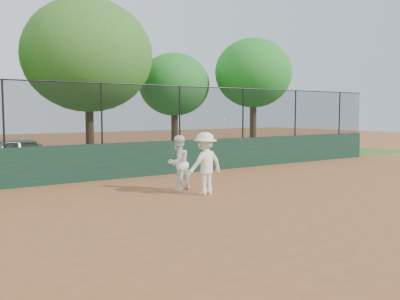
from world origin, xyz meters
TOP-DOWN VIEW (x-y plane):
  - ground at (0.00, 0.00)m, footprint 80.00×80.00m
  - back_wall at (0.00, 6.00)m, footprint 26.00×0.20m
  - grass_strip at (0.00, 12.00)m, footprint 36.00×12.00m
  - parked_car at (-2.18, 9.63)m, footprint 4.14×2.40m
  - player_second at (0.54, 2.93)m, footprint 0.90×0.78m
  - player_main at (0.81, 1.97)m, footprint 1.15×0.79m
  - fence_assembly at (-0.03, 6.00)m, footprint 26.00×0.06m
  - tree_2 at (1.00, 11.13)m, footprint 5.71×5.19m
  - tree_3 at (5.86, 11.93)m, footprint 3.73×3.39m
  - tree_4 at (9.85, 10.35)m, footprint 4.26×3.88m

SIDE VIEW (x-z plane):
  - ground at x=0.00m, z-range 0.00..0.00m
  - grass_strip at x=0.00m, z-range 0.00..0.01m
  - back_wall at x=0.00m, z-range 0.00..1.20m
  - parked_car at x=-2.18m, z-range 0.00..1.32m
  - player_second at x=0.54m, z-range 0.00..1.58m
  - player_main at x=0.81m, z-range -0.18..1.88m
  - fence_assembly at x=-0.03m, z-range 1.24..3.24m
  - tree_3 at x=5.86m, z-range 1.00..6.27m
  - tree_4 at x=9.85m, z-range 1.22..7.38m
  - tree_2 at x=1.00m, z-range 1.11..8.28m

